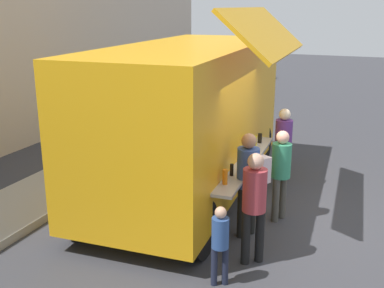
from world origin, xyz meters
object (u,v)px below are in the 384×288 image
at_px(customer_rear_waiting, 254,199).
at_px(customer_extra_browsing, 283,141).
at_px(child_near_queue, 220,239).
at_px(trash_bin, 170,117).
at_px(customer_mid_with_backpack, 250,175).
at_px(food_truck_main, 190,115).
at_px(customer_front_ordering, 281,168).

xyz_separation_m(customer_rear_waiting, customer_extra_browsing, (3.13, 0.23, -0.00)).
height_order(customer_extra_browsing, child_near_queue, customer_extra_browsing).
bearing_deg(child_near_queue, customer_rear_waiting, -49.15).
xyz_separation_m(trash_bin, customer_rear_waiting, (-6.19, -4.23, 0.51)).
height_order(trash_bin, customer_mid_with_backpack, customer_mid_with_backpack).
distance_m(customer_extra_browsing, child_near_queue, 3.89).
bearing_deg(customer_extra_browsing, customer_mid_with_backpack, 70.60).
bearing_deg(child_near_queue, food_truck_main, -0.36).
relative_size(customer_rear_waiting, customer_extra_browsing, 1.00).
xyz_separation_m(trash_bin, customer_front_ordering, (-4.59, -4.28, 0.48)).
relative_size(customer_mid_with_backpack, child_near_queue, 1.52).
relative_size(customer_mid_with_backpack, customer_rear_waiting, 1.03).
bearing_deg(customer_extra_browsing, customer_rear_waiting, 76.23).
bearing_deg(trash_bin, customer_front_ordering, -137.01).
bearing_deg(customer_front_ordering, child_near_queue, 104.94).
height_order(customer_mid_with_backpack, customer_extra_browsing, customer_mid_with_backpack).
bearing_deg(customer_extra_browsing, food_truck_main, 12.10).
xyz_separation_m(customer_front_ordering, customer_mid_with_backpack, (-0.82, 0.34, 0.10)).
distance_m(customer_front_ordering, customer_mid_with_backpack, 0.89).
bearing_deg(trash_bin, customer_extra_browsing, -127.38).
xyz_separation_m(customer_front_ordering, customer_extra_browsing, (1.53, 0.28, 0.03)).
height_order(food_truck_main, customer_extra_browsing, food_truck_main).
xyz_separation_m(customer_mid_with_backpack, customer_extra_browsing, (2.35, -0.06, -0.06)).
xyz_separation_m(food_truck_main, customer_extra_browsing, (0.97, -1.68, -0.61)).
relative_size(trash_bin, customer_extra_browsing, 0.60).
relative_size(food_truck_main, trash_bin, 6.13).
distance_m(customer_front_ordering, customer_rear_waiting, 1.60).
relative_size(customer_extra_browsing, child_near_queue, 1.47).
bearing_deg(customer_front_ordering, customer_rear_waiting, 110.63).
distance_m(customer_front_ordering, child_near_queue, 2.38).
distance_m(customer_mid_with_backpack, child_near_queue, 1.57).
bearing_deg(customer_rear_waiting, child_near_queue, 121.25).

